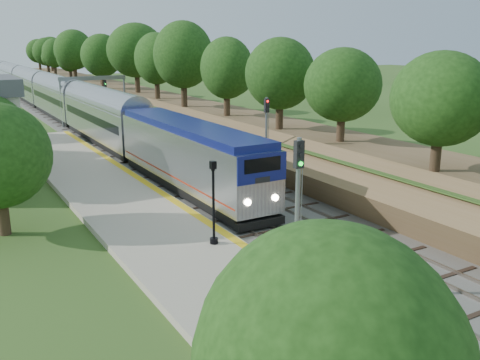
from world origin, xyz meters
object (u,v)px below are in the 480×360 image
train (44,94)px  lamppost_far (214,208)px  lamppost_mid (400,314)px  signal_gantry (93,87)px  signal_farside (266,130)px  signal_platform (298,198)px

train → lamppost_far: (-3.54, -64.39, -0.07)m
train → lamppost_mid: size_ratio=31.99×
signal_gantry → lamppost_far: 45.09m
signal_gantry → signal_farside: 34.61m
lamppost_far → train: bearing=86.9°
signal_gantry → signal_farside: bearing=-83.8°
signal_farside → signal_platform: bearing=-118.9°
lamppost_mid → lamppost_far: bearing=91.4°
signal_farside → signal_gantry: bearing=96.2°
lamppost_mid → lamppost_far: lamppost_far is taller
train → lamppost_far: 64.49m
signal_gantry → lamppost_mid: 57.39m
signal_farside → train: bearing=96.5°
signal_platform → signal_farside: signal_platform is taller
train → lamppost_far: train is taller
lamppost_mid → signal_farside: (9.45, 22.65, 1.84)m
signal_gantry → lamppost_mid: signal_gantry is taller
lamppost_mid → lamppost_far: (-0.30, 12.43, 0.15)m
lamppost_far → signal_gantry: bearing=82.3°
train → signal_platform: 70.78m
lamppost_far → signal_farside: signal_farside is taller
lamppost_mid → signal_farside: size_ratio=0.63×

